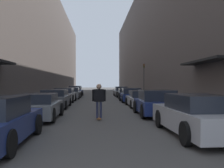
{
  "coord_description": "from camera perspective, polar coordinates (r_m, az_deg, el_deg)",
  "views": [
    {
      "loc": [
        -0.18,
        -1.14,
        1.73
      ],
      "look_at": [
        0.66,
        12.84,
        1.69
      ],
      "focal_mm": 40.0,
      "sensor_mm": 36.0,
      "label": 1
    }
  ],
  "objects": [
    {
      "name": "parked_car_right_5",
      "position": [
        33.7,
        2.06,
        -1.73
      ],
      "size": [
        1.88,
        4.18,
        1.29
      ],
      "color": "#B7B7BC",
      "rests_on": "ground"
    },
    {
      "name": "building_row_left",
      "position": [
        36.0,
        -16.04,
        9.16
      ],
      "size": [
        4.9,
        67.13,
        14.72
      ],
      "color": "#564C47",
      "rests_on": "ground"
    },
    {
      "name": "parked_car_left_2",
      "position": [
        18.1,
        -12.79,
        -3.34
      ],
      "size": [
        1.91,
        4.53,
        1.29
      ],
      "color": "#515459",
      "rests_on": "ground"
    },
    {
      "name": "parked_car_right_0",
      "position": [
        8.81,
        18.67,
        -6.82
      ],
      "size": [
        1.89,
        4.69,
        1.36
      ],
      "color": "#B7B7BC",
      "rests_on": "ground"
    },
    {
      "name": "parked_car_right_1",
      "position": [
        13.58,
        10.04,
        -4.35
      ],
      "size": [
        2.02,
        3.97,
        1.38
      ],
      "color": "navy",
      "rests_on": "ground"
    },
    {
      "name": "curb_strip_right",
      "position": [
        35.13,
        5.06,
        -2.55
      ],
      "size": [
        1.8,
        67.13,
        0.12
      ],
      "color": "gray",
      "rests_on": "ground"
    },
    {
      "name": "ground",
      "position": [
        28.05,
        -3.09,
        -3.37
      ],
      "size": [
        147.7,
        147.7,
        0.0
      ],
      "primitive_type": "plane",
      "color": "#4C4947"
    },
    {
      "name": "parked_car_left_1",
      "position": [
        12.54,
        -16.44,
        -4.98
      ],
      "size": [
        1.95,
        4.23,
        1.24
      ],
      "color": "gray",
      "rests_on": "ground"
    },
    {
      "name": "building_row_right",
      "position": [
        36.14,
        9.69,
        9.79
      ],
      "size": [
        4.9,
        67.13,
        15.54
      ],
      "color": "#564C47",
      "rests_on": "ground"
    },
    {
      "name": "parked_car_right_2",
      "position": [
        18.53,
        6.48,
        -3.4
      ],
      "size": [
        1.85,
        4.47,
        1.19
      ],
      "color": "#B7B7BC",
      "rests_on": "ground"
    },
    {
      "name": "curb_strip_left",
      "position": [
        35.08,
        -11.39,
        -2.56
      ],
      "size": [
        1.8,
        67.13,
        0.12
      ],
      "color": "gray",
      "rests_on": "ground"
    },
    {
      "name": "parked_car_right_3",
      "position": [
        23.34,
        4.34,
        -2.56
      ],
      "size": [
        1.95,
        4.13,
        1.29
      ],
      "color": "navy",
      "rests_on": "ground"
    },
    {
      "name": "parked_car_left_4",
      "position": [
        28.44,
        -9.13,
        -2.09
      ],
      "size": [
        1.88,
        4.51,
        1.25
      ],
      "color": "gray",
      "rests_on": "ground"
    },
    {
      "name": "parked_car_left_3",
      "position": [
        23.45,
        -10.8,
        -2.5
      ],
      "size": [
        1.9,
        4.21,
        1.29
      ],
      "color": "#B7B7BC",
      "rests_on": "ground"
    },
    {
      "name": "traffic_light",
      "position": [
        30.64,
        7.3,
        1.68
      ],
      "size": [
        0.16,
        0.22,
        3.97
      ],
      "color": "#2D2D2D",
      "rests_on": "curb_strip_right"
    },
    {
      "name": "parked_car_left_5",
      "position": [
        33.8,
        -8.34,
        -1.64
      ],
      "size": [
        1.9,
        4.19,
        1.38
      ],
      "color": "navy",
      "rests_on": "ground"
    },
    {
      "name": "skateboarder",
      "position": [
        11.93,
        -3.0,
        -3.12
      ],
      "size": [
        0.65,
        0.78,
        1.7
      ],
      "color": "brown",
      "rests_on": "ground"
    },
    {
      "name": "parked_car_right_4",
      "position": [
        28.67,
        3.26,
        -2.13
      ],
      "size": [
        2.03,
        4.78,
        1.16
      ],
      "color": "black",
      "rests_on": "ground"
    }
  ]
}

